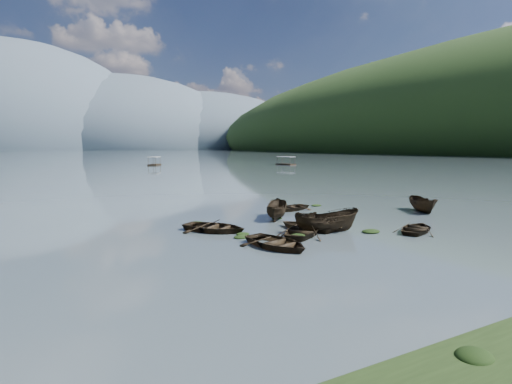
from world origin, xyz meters
name	(u,v)px	position (x,y,z in m)	size (l,w,h in m)	color
ground_plane	(349,244)	(0.00, 0.00, 0.00)	(2400.00, 2400.00, 0.00)	#48545A
haze_mtn_b	(17,149)	(-60.00, 900.00, 0.00)	(520.00, 520.00, 340.00)	#475666
haze_mtn_c	(123,149)	(140.00, 900.00, 0.00)	(520.00, 520.00, 260.00)	#475666
haze_mtn_d	(200,149)	(320.00, 900.00, 0.00)	(520.00, 520.00, 220.00)	#475666
rowboat_0	(277,247)	(-4.25, 1.45, 0.00)	(3.28, 4.59, 0.95)	black
rowboat_1	(303,235)	(-0.88, 3.52, 0.00)	(3.20, 4.48, 0.93)	black
rowboat_2	(326,232)	(0.98, 3.40, 0.00)	(1.79, 4.75, 1.83)	black
rowboat_3	(306,229)	(0.31, 4.87, 0.00)	(3.05, 4.26, 0.88)	black
rowboat_4	(417,232)	(6.72, 0.58, 0.00)	(2.80, 3.92, 0.81)	black
rowboat_5	(423,212)	(14.20, 6.24, 0.00)	(1.61, 4.28, 1.65)	black
rowboat_6	(215,231)	(-5.78, 7.35, 0.00)	(3.35, 4.69, 0.97)	black
rowboat_7	(290,210)	(4.05, 12.73, 0.00)	(2.95, 4.14, 0.86)	black
rowboat_8	(276,219)	(0.61, 9.57, 0.00)	(1.61, 4.27, 1.65)	black
weed_clump_0	(243,235)	(-4.52, 5.43, 0.00)	(0.94, 0.77, 0.21)	black
weed_clump_1	(241,238)	(-5.02, 4.64, 0.00)	(1.03, 0.82, 0.23)	black
weed_clump_2	(297,237)	(-1.58, 3.21, 0.00)	(1.10, 0.88, 0.24)	black
weed_clump_3	(277,219)	(0.66, 9.52, 0.00)	(0.91, 0.77, 0.20)	black
weed_clump_4	(371,232)	(3.64, 1.88, 0.00)	(1.33, 1.06, 0.28)	black
weed_clump_5	(196,224)	(-6.02, 10.57, 0.00)	(1.14, 0.92, 0.24)	black
weed_clump_6	(215,227)	(-5.14, 8.89, 0.00)	(0.93, 0.78, 0.19)	black
weed_clump_7	(316,206)	(7.77, 13.68, 0.00)	(1.08, 0.86, 0.24)	black
pontoon_centre	(154,165)	(14.89, 108.24, 0.00)	(2.78, 6.67, 2.56)	black
pontoon_right	(286,165)	(53.16, 91.11, 0.00)	(2.77, 6.65, 2.55)	black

